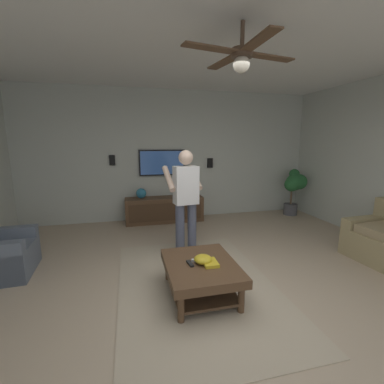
{
  "coord_description": "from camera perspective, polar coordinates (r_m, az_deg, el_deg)",
  "views": [
    {
      "loc": [
        -2.53,
        1.0,
        1.77
      ],
      "look_at": [
        0.95,
        0.15,
        1.07
      ],
      "focal_mm": 24.55,
      "sensor_mm": 36.0,
      "label": 1
    }
  ],
  "objects": [
    {
      "name": "coffee_table",
      "position": [
        3.16,
        1.92,
        -16.82
      ],
      "size": [
        1.0,
        0.8,
        0.4
      ],
      "color": "#513823",
      "rests_on": "ground"
    },
    {
      "name": "person_standing",
      "position": [
        4.05,
        -1.41,
        -0.94
      ],
      "size": [
        0.58,
        0.59,
        1.64
      ],
      "rotation": [
        0.0,
        0.0,
        0.13
      ],
      "color": "#4C5166",
      "rests_on": "ground"
    },
    {
      "name": "ground_plane",
      "position": [
        3.25,
        7.05,
        -22.14
      ],
      "size": [
        8.15,
        8.15,
        0.0
      ],
      "primitive_type": "plane",
      "color": "tan"
    },
    {
      "name": "potted_plant_tall",
      "position": [
        6.73,
        21.3,
        1.24
      ],
      "size": [
        0.52,
        0.55,
        1.11
      ],
      "color": "#4C4C51",
      "rests_on": "ground"
    },
    {
      "name": "wall_speaker_left",
      "position": [
        6.21,
        3.93,
        6.3
      ],
      "size": [
        0.06,
        0.12,
        0.22
      ],
      "primitive_type": "cube",
      "color": "black"
    },
    {
      "name": "remote_black",
      "position": [
        3.07,
        -0.42,
        -15.28
      ],
      "size": [
        0.15,
        0.06,
        0.02
      ],
      "primitive_type": "cube",
      "rotation": [
        0.0,
        0.0,
        3.27
      ],
      "color": "black",
      "rests_on": "coffee_table"
    },
    {
      "name": "ceiling_fan",
      "position": [
        2.84,
        10.66,
        27.0
      ],
      "size": [
        1.2,
        1.2,
        0.46
      ],
      "color": "#4C3828"
    },
    {
      "name": "book",
      "position": [
        3.08,
        3.96,
        -15.09
      ],
      "size": [
        0.22,
        0.16,
        0.04
      ],
      "primitive_type": "cube",
      "rotation": [
        0.0,
        0.0,
        6.26
      ],
      "color": "gold",
      "rests_on": "coffee_table"
    },
    {
      "name": "remote_white",
      "position": [
        3.13,
        1.3,
        -14.7
      ],
      "size": [
        0.1,
        0.16,
        0.02
      ],
      "primitive_type": "cube",
      "rotation": [
        0.0,
        0.0,
        4.33
      ],
      "color": "white",
      "rests_on": "coffee_table"
    },
    {
      "name": "tv",
      "position": [
        5.95,
        -6.5,
        6.35
      ],
      "size": [
        0.05,
        1.02,
        0.58
      ],
      "rotation": [
        0.0,
        0.0,
        3.14
      ],
      "color": "black"
    },
    {
      "name": "wall_back_tv",
      "position": [
        6.07,
        -4.29,
        7.87
      ],
      "size": [
        0.1,
        6.74,
        2.89
      ],
      "primitive_type": "cube",
      "color": "#B2B7AD",
      "rests_on": "ground"
    },
    {
      "name": "ceiling_slab",
      "position": [
        2.96,
        8.65,
        34.11
      ],
      "size": [
        6.99,
        6.74,
        0.1
      ],
      "primitive_type": "cube",
      "color": "white"
    },
    {
      "name": "area_rug",
      "position": [
        3.47,
        0.95,
        -19.56
      ],
      "size": [
        2.8,
        1.88,
        0.01
      ],
      "primitive_type": "cube",
      "color": "tan",
      "rests_on": "ground"
    },
    {
      "name": "media_console",
      "position": [
        5.89,
        -5.99,
        -3.8
      ],
      "size": [
        0.45,
        1.7,
        0.55
      ],
      "rotation": [
        0.0,
        0.0,
        3.14
      ],
      "color": "#513823",
      "rests_on": "ground"
    },
    {
      "name": "bowl",
      "position": [
        3.09,
        2.4,
        -14.38
      ],
      "size": [
        0.21,
        0.21,
        0.09
      ],
      "primitive_type": "ellipsoid",
      "color": "gold",
      "rests_on": "coffee_table"
    },
    {
      "name": "wall_speaker_right",
      "position": [
        5.92,
        -16.96,
        6.64
      ],
      "size": [
        0.06,
        0.12,
        0.22
      ],
      "primitive_type": "cube",
      "color": "black"
    },
    {
      "name": "vase_round",
      "position": [
        5.79,
        -10.99,
        -0.29
      ],
      "size": [
        0.22,
        0.22,
        0.22
      ],
      "primitive_type": "sphere",
      "color": "teal",
      "rests_on": "media_console"
    }
  ]
}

